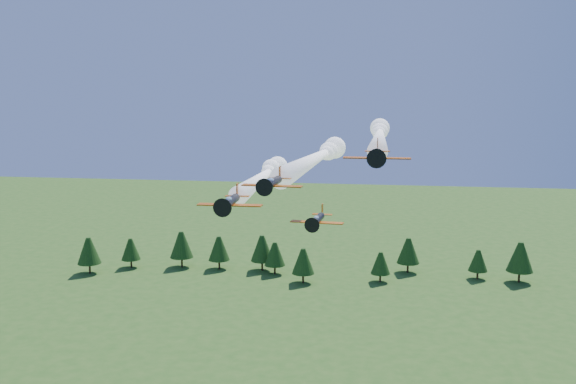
# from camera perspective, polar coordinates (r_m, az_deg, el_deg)

# --- Properties ---
(plane_lead) EXTENTS (8.69, 47.15, 3.70)m
(plane_lead) POSITION_cam_1_polar(r_m,az_deg,el_deg) (94.75, 2.67, 3.12)
(plane_lead) COLOR black
(plane_lead) RESTS_ON ground
(plane_left) EXTENTS (8.11, 42.18, 3.70)m
(plane_left) POSITION_cam_1_polar(r_m,az_deg,el_deg) (102.95, -2.21, 1.39)
(plane_left) COLOR black
(plane_left) RESTS_ON ground
(plane_right) EXTENTS (7.78, 55.35, 3.70)m
(plane_right) POSITION_cam_1_polar(r_m,az_deg,el_deg) (105.54, 8.15, 4.97)
(plane_right) COLOR black
(plane_right) RESTS_ON ground
(plane_slot) EXTENTS (7.38, 8.01, 2.59)m
(plane_slot) POSITION_cam_1_polar(r_m,az_deg,el_deg) (88.35, 2.63, -2.47)
(plane_slot) COLOR black
(plane_slot) RESTS_ON ground
(treeline) EXTENTS (172.06, 22.28, 11.95)m
(treeline) POSITION_cam_1_polar(r_m,az_deg,el_deg) (194.38, 3.50, -5.55)
(treeline) COLOR #382314
(treeline) RESTS_ON ground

